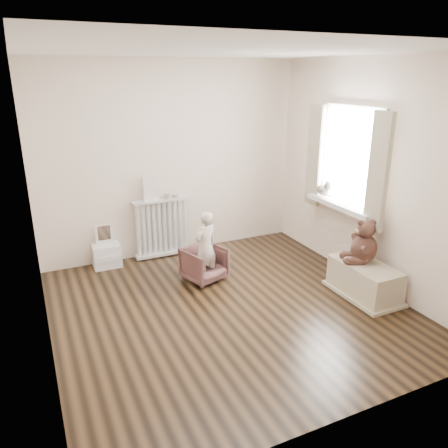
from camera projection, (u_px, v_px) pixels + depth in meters
name	position (u px, v px, depth m)	size (l,w,h in m)	color
floor	(229.00, 308.00, 4.73)	(3.60, 3.60, 0.01)	black
ceiling	(230.00, 50.00, 3.87)	(3.60, 3.60, 0.01)	white
back_wall	(171.00, 160.00, 5.84)	(3.60, 0.02, 2.60)	white
front_wall	(352.00, 258.00, 2.76)	(3.60, 0.02, 2.60)	white
left_wall	(32.00, 216.00, 3.58)	(0.02, 3.60, 2.60)	white
right_wall	(370.00, 175.00, 5.02)	(0.02, 3.60, 2.60)	white
window	(351.00, 158.00, 5.21)	(0.03, 0.90, 1.10)	white
window_sill	(341.00, 205.00, 5.36)	(0.22, 1.10, 0.06)	silver
curtain_left	(378.00, 173.00, 4.70)	(0.06, 0.26, 1.30)	#B3AA90
curtain_right	(315.00, 156.00, 5.67)	(0.06, 0.26, 1.30)	#B3AA90
radiator	(162.00, 229.00, 5.95)	(0.77, 0.15, 0.81)	silver
paper_doll	(151.00, 188.00, 5.71)	(0.20, 0.02, 0.33)	beige
tin_a	(167.00, 197.00, 5.84)	(0.09, 0.09, 0.05)	#A59E8C
tin_b	(176.00, 196.00, 5.89)	(0.09, 0.09, 0.05)	#A59E8C
toy_vanity	(106.00, 247.00, 5.66)	(0.35, 0.25, 0.55)	silver
armchair	(204.00, 264.00, 5.31)	(0.45, 0.46, 0.42)	brown
child	(206.00, 247.00, 5.19)	(0.32, 0.21, 0.87)	beige
toy_bench	(364.00, 279.00, 4.94)	(0.43, 0.81, 0.38)	#BEB494
teddy_bear	(365.00, 238.00, 4.86)	(0.40, 0.31, 0.49)	#341E17
plush_cat	(324.00, 189.00, 5.61)	(0.16, 0.26, 0.22)	gray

